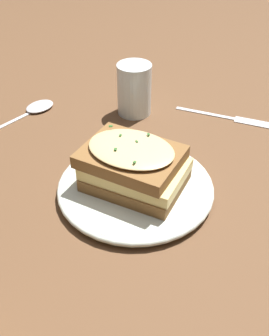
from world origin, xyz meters
TOP-DOWN VIEW (x-y plane):
  - ground_plane at (0.00, 0.00)m, footprint 2.40×2.40m
  - dinner_plate at (0.03, 0.00)m, footprint 0.24×0.24m
  - sandwich at (0.02, 0.00)m, footprint 0.15×0.17m
  - water_glass at (0.19, 0.18)m, footprint 0.07×0.07m
  - fork at (0.32, 0.03)m, footprint 0.10×0.18m
  - spoon at (0.04, 0.32)m, footprint 0.18×0.05m

SIDE VIEW (x-z plane):
  - ground_plane at x=0.00m, z-range 0.00..0.00m
  - fork at x=0.32m, z-range 0.00..0.00m
  - spoon at x=0.04m, z-range 0.00..0.01m
  - dinner_plate at x=0.03m, z-range 0.00..0.02m
  - sandwich at x=0.02m, z-range 0.01..0.08m
  - water_glass at x=0.19m, z-range 0.00..0.10m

